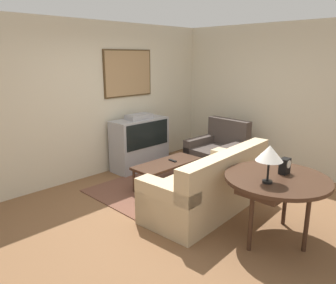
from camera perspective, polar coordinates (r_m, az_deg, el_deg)
ground_plane at (r=4.74m, az=2.55°, el=-11.73°), size 12.00×12.00×0.00m
wall_back at (r=5.93m, az=-12.74°, el=7.12°), size 12.00×0.10×2.70m
wall_right at (r=6.48m, az=18.64°, el=7.27°), size 0.06×12.00×2.70m
area_rug at (r=5.67m, az=0.30°, el=-7.03°), size 2.56×1.56×0.01m
tv at (r=6.27m, az=-4.93°, el=-0.20°), size 1.10×0.48×1.06m
couch at (r=4.66m, az=7.22°, el=-7.92°), size 1.99×0.99×0.90m
armchair at (r=6.35m, az=8.71°, el=-2.02°), size 0.94×0.93×0.93m
coffee_table at (r=5.39m, az=-0.17°, el=-4.02°), size 1.19×0.49×0.42m
console_table at (r=3.97m, az=18.44°, el=-6.67°), size 1.19×1.19×0.78m
table_lamp at (r=3.64m, az=17.27°, el=-1.98°), size 0.29×0.29×0.42m
mantel_clock at (r=4.05m, az=19.67°, el=-3.96°), size 0.13×0.10×0.19m
remote at (r=5.44m, az=0.81°, el=-3.25°), size 0.06×0.16×0.02m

